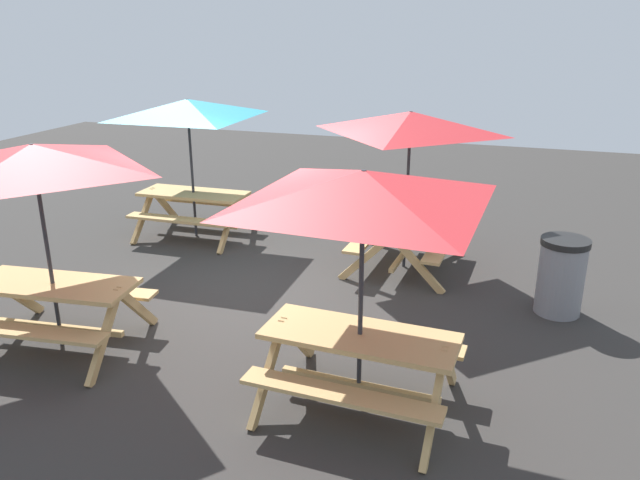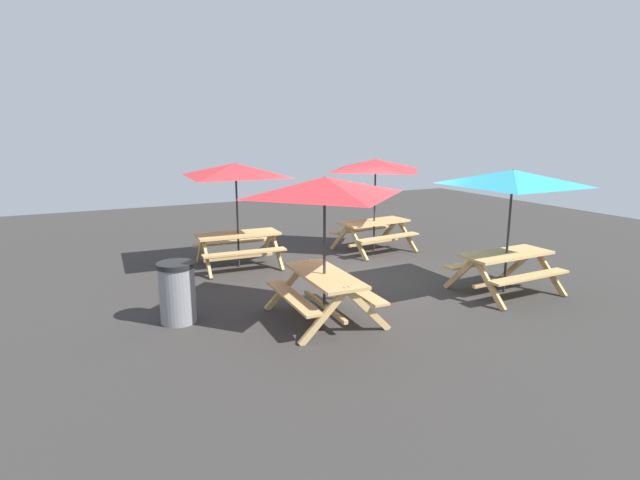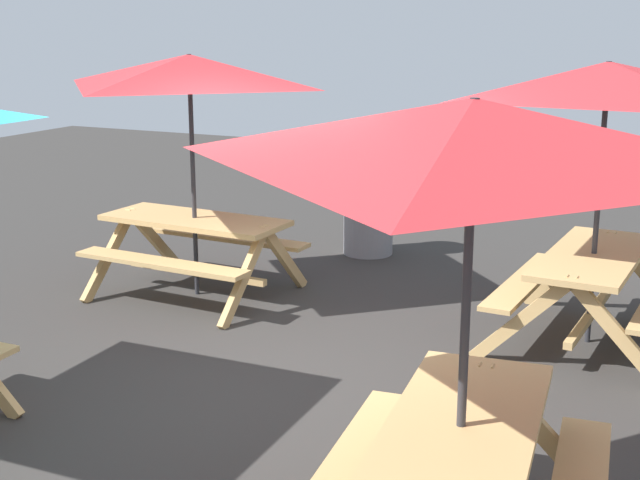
# 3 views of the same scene
# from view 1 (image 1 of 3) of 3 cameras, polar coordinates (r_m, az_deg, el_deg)

# --- Properties ---
(ground_plane) EXTENTS (24.00, 24.00, 0.00)m
(ground_plane) POSITION_cam_1_polar(r_m,az_deg,el_deg) (8.44, -6.58, -5.07)
(ground_plane) COLOR #33302D
(ground_plane) RESTS_ON ground
(picnic_table_0) EXTENTS (2.83, 2.83, 2.34)m
(picnic_table_0) POSITION_cam_1_polar(r_m,az_deg,el_deg) (5.34, 3.96, 3.14)
(picnic_table_0) COLOR tan
(picnic_table_0) RESTS_ON ground
(picnic_table_1) EXTENTS (2.83, 2.83, 2.34)m
(picnic_table_1) POSITION_cam_1_polar(r_m,az_deg,el_deg) (10.43, -11.95, 10.80)
(picnic_table_1) COLOR tan
(picnic_table_1) RESTS_ON ground
(picnic_table_2) EXTENTS (2.21, 2.21, 2.34)m
(picnic_table_2) POSITION_cam_1_polar(r_m,az_deg,el_deg) (7.10, -24.56, 5.53)
(picnic_table_2) COLOR tan
(picnic_table_2) RESTS_ON ground
(picnic_table_3) EXTENTS (2.08, 2.08, 2.34)m
(picnic_table_3) POSITION_cam_1_polar(r_m,az_deg,el_deg) (8.90, 8.23, 9.58)
(picnic_table_3) COLOR tan
(picnic_table_3) RESTS_ON ground
(trash_bin_gray) EXTENTS (0.59, 0.59, 0.98)m
(trash_bin_gray) POSITION_cam_1_polar(r_m,az_deg,el_deg) (8.29, 21.18, -3.08)
(trash_bin_gray) COLOR gray
(trash_bin_gray) RESTS_ON ground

